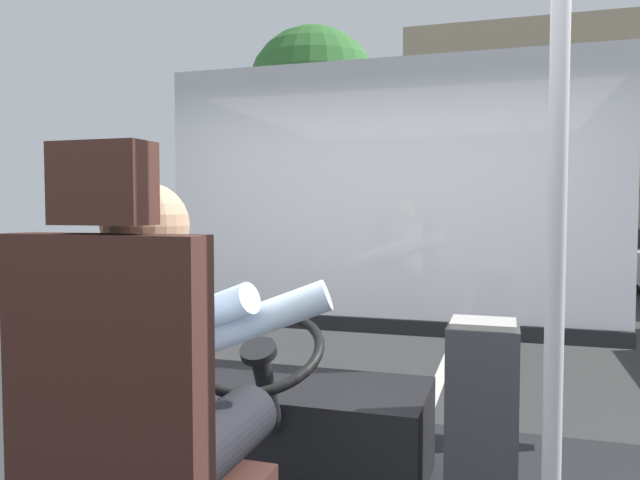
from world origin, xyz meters
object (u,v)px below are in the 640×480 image
Objects in this scene: parked_car_red at (640,251)px; steering_console at (297,427)px; handrail_pole at (556,238)px; driver_seat at (135,462)px; bus_driver at (163,378)px; fare_box at (482,425)px.

steering_console is at bearing -105.35° from parked_car_red.
handrail_pole is at bearing -43.99° from steering_console.
steering_console is at bearing 136.01° from handrail_pole.
driver_seat is 0.60× the size of handrail_pole.
driver_seat reaches higher than bus_driver.
fare_box is (0.77, 0.99, -0.17)m from driver_seat.
parked_car_red is (4.20, 16.35, -0.71)m from bus_driver.
fare_box is at bearing 52.17° from driver_seat.
driver_seat is 1.18× the size of steering_console.
handrail_pole reaches higher than parked_car_red.
handrail_pole is at bearing 7.69° from bus_driver.
bus_driver reaches higher than parked_car_red.
parked_car_red is at bearing 77.51° from fare_box.
bus_driver is 0.71× the size of steering_console.
driver_seat is at bearing -164.76° from handrail_pole.
bus_driver is at bearing -131.82° from fare_box.
steering_console is 0.81m from fare_box.
parked_car_red is (4.20, 16.48, -0.54)m from driver_seat.
bus_driver is (-0.00, 0.13, 0.17)m from driver_seat.
bus_driver is at bearing 90.00° from driver_seat.
driver_seat is 1.26m from fare_box.
driver_seat is 0.21m from bus_driver.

